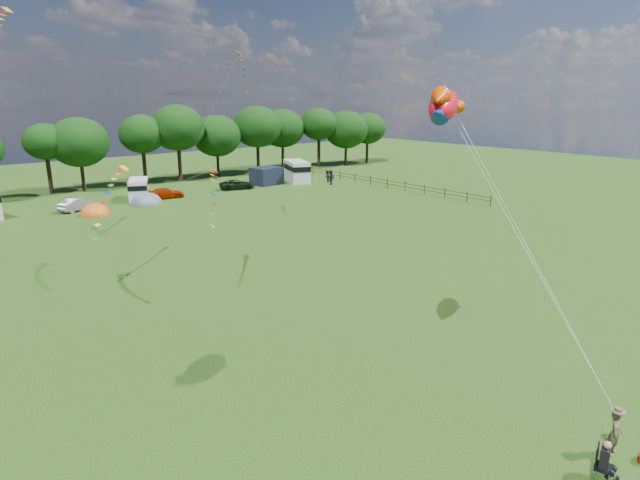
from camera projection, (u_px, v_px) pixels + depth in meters
ground_plane at (435, 363)px, 23.82m from camera, size 180.00×180.00×0.00m
tree_line at (110, 138)px, 66.16m from camera, size 102.98×10.98×10.27m
fence at (379, 181)px, 68.96m from camera, size 0.12×33.12×1.20m
car_b at (78, 204)px, 54.70m from camera, size 3.99×2.55×1.32m
car_c at (166, 193)px, 61.19m from camera, size 4.10×2.12×1.18m
car_d at (237, 184)px, 67.06m from camera, size 4.78×3.09×1.20m
campervan_c at (139, 189)px, 60.42m from camera, size 3.77×5.10×2.30m
campervan_d at (297, 170)px, 72.77m from camera, size 4.47×6.24×2.82m
tent_orange at (95, 215)px, 52.96m from camera, size 2.91×3.19×2.28m
tent_greyblue at (147, 204)px, 58.10m from camera, size 3.36×3.68×2.50m
awning_navy at (267, 176)px, 70.51m from camera, size 3.91×3.31×2.26m
kite_flyer at (615, 433)px, 17.58m from camera, size 0.66×0.52×1.60m
camp_chair at (604, 457)px, 16.34m from camera, size 0.71×0.73×1.42m
fish_kite at (443, 106)px, 21.18m from camera, size 3.43×2.48×1.84m
streamer_kite_b at (112, 189)px, 34.47m from camera, size 4.24×4.63×3.78m
streamer_kite_c at (213, 186)px, 32.34m from camera, size 3.12×5.07×2.84m
walker_a at (327, 176)px, 72.27m from camera, size 0.87×0.67×1.60m
walker_b at (331, 177)px, 70.30m from camera, size 1.31×0.73×1.93m
streamer_kite_d at (242, 68)px, 43.72m from camera, size 2.54×5.08×4.27m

